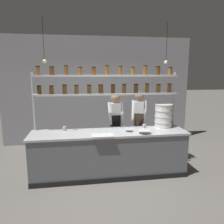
# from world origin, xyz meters

# --- Properties ---
(ground_plane) EXTENTS (40.00, 40.00, 0.00)m
(ground_plane) POSITION_xyz_m (0.00, 0.00, 0.00)
(ground_plane) COLOR slate
(back_wall) EXTENTS (5.56, 0.12, 3.12)m
(back_wall) POSITION_xyz_m (0.00, 2.26, 1.56)
(back_wall) COLOR #939399
(back_wall) RESTS_ON ground_plane
(prep_counter) EXTENTS (3.16, 0.76, 0.92)m
(prep_counter) POSITION_xyz_m (0.00, -0.00, 0.46)
(prep_counter) COLOR slate
(prep_counter) RESTS_ON ground_plane
(spice_shelf_unit) EXTENTS (3.04, 0.28, 2.25)m
(spice_shelf_unit) POSITION_xyz_m (0.01, 0.33, 1.81)
(spice_shelf_unit) COLOR #B7BABF
(spice_shelf_unit) RESTS_ON ground_plane
(chef_left) EXTENTS (0.37, 0.30, 1.63)m
(chef_left) POSITION_xyz_m (0.25, 0.71, 0.93)
(chef_left) COLOR black
(chef_left) RESTS_ON ground_plane
(chef_center) EXTENTS (0.41, 0.35, 1.65)m
(chef_center) POSITION_xyz_m (0.84, 0.76, 0.95)
(chef_center) COLOR black
(chef_center) RESTS_ON ground_plane
(container_stack) EXTENTS (0.38, 0.38, 0.51)m
(container_stack) POSITION_xyz_m (1.22, 0.19, 1.17)
(container_stack) COLOR white
(container_stack) RESTS_ON prep_counter
(cutting_board) EXTENTS (0.40, 0.26, 0.02)m
(cutting_board) POSITION_xyz_m (-0.17, -0.30, 0.93)
(cutting_board) COLOR silver
(cutting_board) RESTS_ON prep_counter
(prep_bowl_near_left) EXTENTS (0.17, 0.17, 0.05)m
(prep_bowl_near_left) POSITION_xyz_m (0.40, -0.05, 0.94)
(prep_bowl_near_left) COLOR silver
(prep_bowl_near_left) RESTS_ON prep_counter
(prep_bowl_center_front) EXTENTS (0.25, 0.25, 0.07)m
(prep_bowl_center_front) POSITION_xyz_m (0.66, -0.25, 0.95)
(prep_bowl_center_front) COLOR silver
(prep_bowl_center_front) RESTS_ON prep_counter
(serving_cup_front) EXTENTS (0.08, 0.08, 0.08)m
(serving_cup_front) POSITION_xyz_m (0.79, 0.18, 0.96)
(serving_cup_front) COLOR #B2B7BC
(serving_cup_front) RESTS_ON prep_counter
(serving_cup_by_board) EXTENTS (0.07, 0.07, 0.09)m
(serving_cup_by_board) POSITION_xyz_m (-0.90, 0.21, 0.96)
(serving_cup_by_board) COLOR #B2B7BC
(serving_cup_by_board) RESTS_ON prep_counter
(pendant_light_row) EXTENTS (2.41, 0.07, 0.80)m
(pendant_light_row) POSITION_xyz_m (-0.03, 0.00, 2.35)
(pendant_light_row) COLOR black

